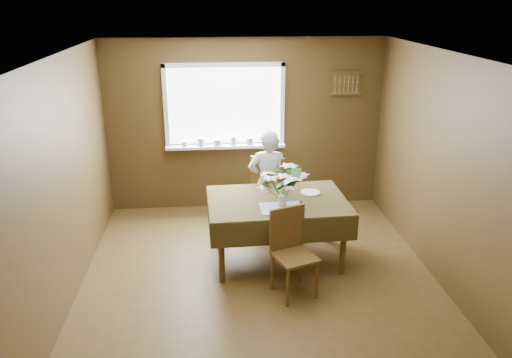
{
  "coord_description": "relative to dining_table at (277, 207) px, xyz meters",
  "views": [
    {
      "loc": [
        -0.48,
        -4.81,
        3.05
      ],
      "look_at": [
        0.0,
        0.55,
        1.05
      ],
      "focal_mm": 35.0,
      "sensor_mm": 36.0,
      "label": 1
    }
  ],
  "objects": [
    {
      "name": "wall_back",
      "position": [
        -0.25,
        1.71,
        0.56
      ],
      "size": [
        4.0,
        0.0,
        4.0
      ],
      "primitive_type": "plane",
      "rotation": [
        1.57,
        0.0,
        0.0
      ],
      "color": "brown",
      "rests_on": "floor"
    },
    {
      "name": "side_plate",
      "position": [
        0.42,
        0.17,
        0.1
      ],
      "size": [
        0.27,
        0.27,
        0.01
      ],
      "primitive_type": "cylinder",
      "rotation": [
        0.0,
        0.0,
        0.13
      ],
      "color": "white",
      "rests_on": "dining_table"
    },
    {
      "name": "wall_right",
      "position": [
        1.75,
        -0.54,
        0.56
      ],
      "size": [
        0.0,
        4.5,
        4.5
      ],
      "primitive_type": "plane",
      "rotation": [
        1.57,
        0.0,
        -1.57
      ],
      "color": "brown",
      "rests_on": "floor"
    },
    {
      "name": "window_assembly",
      "position": [
        -0.55,
        1.66,
        0.66
      ],
      "size": [
        1.72,
        0.2,
        1.22
      ],
      "color": "white",
      "rests_on": "wall_back"
    },
    {
      "name": "dining_table",
      "position": [
        0.0,
        0.0,
        0.0
      ],
      "size": [
        1.67,
        1.17,
        0.8
      ],
      "rotation": [
        0.0,
        0.0,
        0.04
      ],
      "color": "brown",
      "rests_on": "floor"
    },
    {
      "name": "table_knife",
      "position": [
        0.24,
        -0.19,
        0.11
      ],
      "size": [
        0.06,
        0.24,
        0.0
      ],
      "primitive_type": "cube",
      "rotation": [
        0.0,
        0.0,
        -0.16
      ],
      "color": "silver",
      "rests_on": "dining_table"
    },
    {
      "name": "wall_front",
      "position": [
        -0.25,
        -2.79,
        0.56
      ],
      "size": [
        4.0,
        0.0,
        4.0
      ],
      "primitive_type": "plane",
      "rotation": [
        -1.57,
        0.0,
        0.0
      ],
      "color": "brown",
      "rests_on": "floor"
    },
    {
      "name": "floor",
      "position": [
        -0.25,
        -0.54,
        -0.69
      ],
      "size": [
        4.5,
        4.5,
        0.0
      ],
      "primitive_type": "plane",
      "color": "#4C371A",
      "rests_on": "ground"
    },
    {
      "name": "chair_far",
      "position": [
        0.01,
        0.89,
        -0.12
      ],
      "size": [
        0.58,
        0.58,
        1.06
      ],
      "rotation": [
        0.0,
        0.0,
        2.8
      ],
      "color": "brown",
      "rests_on": "floor"
    },
    {
      "name": "chair_near",
      "position": [
        0.06,
        -0.69,
        -0.17
      ],
      "size": [
        0.52,
        0.52,
        0.95
      ],
      "rotation": [
        0.0,
        0.0,
        0.35
      ],
      "color": "brown",
      "rests_on": "floor"
    },
    {
      "name": "wall_left",
      "position": [
        -2.25,
        -0.54,
        0.56
      ],
      "size": [
        0.0,
        4.5,
        4.5
      ],
      "primitive_type": "plane",
      "rotation": [
        1.57,
        0.0,
        1.57
      ],
      "color": "brown",
      "rests_on": "floor"
    },
    {
      "name": "ceiling",
      "position": [
        -0.25,
        -0.54,
        1.81
      ],
      "size": [
        4.5,
        4.5,
        0.0
      ],
      "primitive_type": "plane",
      "rotation": [
        3.14,
        0.0,
        0.0
      ],
      "color": "white",
      "rests_on": "wall_back"
    },
    {
      "name": "spoon_rack",
      "position": [
        1.2,
        1.68,
        1.16
      ],
      "size": [
        0.44,
        0.05,
        0.33
      ],
      "color": "brown",
      "rests_on": "wall_back"
    },
    {
      "name": "flower_bouquet",
      "position": [
        0.03,
        -0.18,
        0.37
      ],
      "size": [
        0.5,
        0.5,
        0.42
      ],
      "rotation": [
        0.0,
        0.0,
        0.28
      ],
      "color": "white",
      "rests_on": "dining_table"
    },
    {
      "name": "seated_woman",
      "position": [
        -0.03,
        0.75,
        0.02
      ],
      "size": [
        0.53,
        0.36,
        1.43
      ],
      "primitive_type": "imported",
      "rotation": [
        0.0,
        0.0,
        3.11
      ],
      "color": "white",
      "rests_on": "floor"
    }
  ]
}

